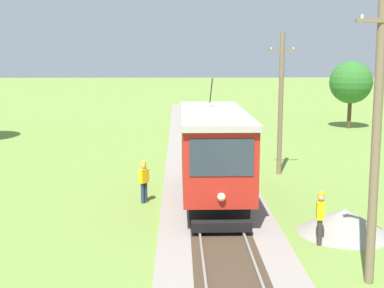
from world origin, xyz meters
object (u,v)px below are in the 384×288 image
Objects in this scene: track_worker at (320,215)px; gravel_pile at (344,221)px; utility_pole_near_tram at (376,135)px; tree_left_far at (351,82)px; red_tram at (213,152)px; utility_pole_mid at (281,103)px; second_worker at (144,180)px.

gravel_pile is at bearing 52.86° from track_worker.
utility_pole_near_tram is 1.43× the size of tree_left_far.
red_tram reaches higher than track_worker.
utility_pole_near_tram is 12.49m from utility_pole_mid.
utility_pole_near_tram reaches higher than track_worker.
tree_left_far is at bearing 72.60° from utility_pole_near_tram.
track_worker is (-0.59, 2.70, -3.04)m from utility_pole_near_tram.
track_worker is at bearing -174.63° from second_worker.
utility_pole_mid reaches higher than red_tram.
track_worker is 7.68m from second_worker.
utility_pole_near_tram reaches higher than tree_left_far.
track_worker is at bearing -110.25° from tree_left_far.
utility_pole_mid reaches higher than second_worker.
track_worker is at bearing 102.28° from utility_pole_near_tram.
red_tram is 5.84m from gravel_pile.
red_tram reaches higher than gravel_pile.
red_tram is at bearing -120.85° from tree_left_far.
gravel_pile is at bearing -108.68° from tree_left_far.
gravel_pile is 26.32m from tree_left_far.
utility_pole_near_tram reaches higher than gravel_pile.
gravel_pile is (0.56, 3.73, -3.60)m from utility_pole_near_tram.
utility_pole_near_tram is 10.44m from second_worker.
track_worker is at bearing -93.44° from utility_pole_mid.
utility_pole_mid reaches higher than tree_left_far.
utility_pole_near_tram is at bearing -66.96° from track_worker.
utility_pole_mid reaches higher than track_worker.
utility_pole_mid reaches higher than gravel_pile.
utility_pole_near_tram is 4.40× the size of second_worker.
tree_left_far is at bearing -82.17° from second_worker.
utility_pole_near_tram is at bearing 175.39° from second_worker.
utility_pole_near_tram is at bearing -62.94° from red_tram.
second_worker is at bearing 131.08° from utility_pole_near_tram.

